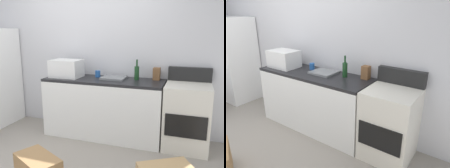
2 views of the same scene
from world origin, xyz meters
TOP-DOWN VIEW (x-y plane):
  - wall_back at (0.00, 1.55)m, footprint 5.00×0.10m
  - kitchen_counter at (0.30, 1.20)m, footprint 1.80×0.60m
  - stove_oven at (1.52, 1.21)m, footprint 0.60×0.61m
  - microwave at (-0.31, 1.17)m, footprint 0.46×0.34m
  - sink_basin at (0.44, 1.27)m, footprint 0.36×0.32m
  - wine_bottle at (0.78, 1.31)m, footprint 0.07×0.07m
  - coffee_mug at (0.15, 1.32)m, footprint 0.08×0.08m
  - knife_block at (1.06, 1.40)m, footprint 0.10×0.10m

SIDE VIEW (x-z plane):
  - kitchen_counter at x=0.30m, z-range 0.00..0.90m
  - stove_oven at x=1.52m, z-range -0.08..1.02m
  - sink_basin at x=0.44m, z-range 0.90..0.93m
  - coffee_mug at x=0.15m, z-range 0.90..1.00m
  - knife_block at x=1.06m, z-range 0.90..1.08m
  - wine_bottle at x=0.78m, z-range 0.86..1.16m
  - microwave at x=-0.31m, z-range 0.90..1.17m
  - wall_back at x=0.00m, z-range 0.00..2.60m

